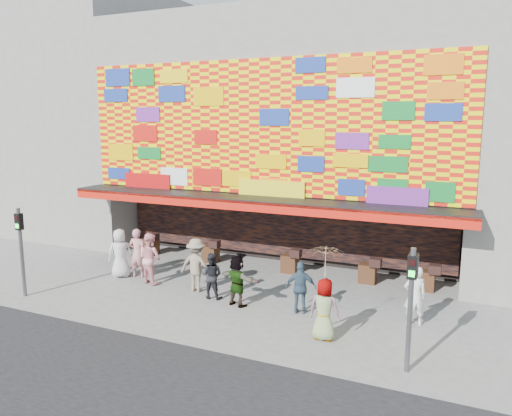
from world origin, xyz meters
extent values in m
plane|color=slate|center=(0.00, 0.00, 0.00)|extent=(90.00, 90.00, 0.00)
cube|color=gray|center=(0.00, 8.00, 6.50)|extent=(15.00, 8.00, 7.00)
cube|color=black|center=(0.00, 9.00, 1.50)|extent=(15.00, 6.00, 3.00)
cube|color=gray|center=(-7.30, 5.00, 1.50)|extent=(0.40, 2.00, 3.00)
cube|color=gray|center=(7.30, 5.00, 1.50)|extent=(0.40, 2.00, 3.00)
cube|color=black|center=(0.00, 3.40, 3.00)|extent=(15.20, 1.60, 0.12)
cube|color=red|center=(0.00, 2.62, 2.85)|extent=(15.20, 0.04, 0.35)
cube|color=#FFEB00|center=(0.00, 3.96, 5.55)|extent=(14.80, 0.08, 4.90)
cube|color=black|center=(0.00, 5.85, 1.55)|extent=(14.00, 0.25, 2.50)
cube|color=gray|center=(-13.00, 8.00, 6.00)|extent=(11.00, 8.00, 12.00)
cylinder|color=#59595B|center=(-6.20, -1.50, 1.50)|extent=(0.12, 0.12, 3.00)
cube|color=black|center=(-6.20, -1.50, 2.55)|extent=(0.22, 0.18, 0.55)
cube|color=black|center=(-6.20, -1.59, 2.68)|extent=(0.14, 0.02, 0.14)
cube|color=#19E533|center=(-6.20, -1.59, 2.42)|extent=(0.14, 0.02, 0.14)
cylinder|color=#59595B|center=(6.20, -1.50, 1.50)|extent=(0.12, 0.12, 3.00)
cube|color=black|center=(6.20, -1.50, 2.55)|extent=(0.22, 0.18, 0.55)
cube|color=black|center=(6.20, -1.59, 2.68)|extent=(0.14, 0.02, 0.14)
cube|color=#19E533|center=(6.20, -1.59, 2.42)|extent=(0.14, 0.02, 0.14)
imported|color=beige|center=(-4.59, 1.47, 0.92)|extent=(1.07, 1.01, 1.84)
imported|color=tan|center=(-4.00, 1.74, 0.93)|extent=(0.74, 0.55, 1.86)
imported|color=black|center=(-0.38, 0.91, 0.77)|extent=(0.81, 0.66, 1.55)
imported|color=gray|center=(-1.19, 1.31, 0.92)|extent=(1.24, 0.77, 1.85)
imported|color=#374D60|center=(2.73, 0.88, 0.81)|extent=(1.02, 0.67, 1.62)
imported|color=gray|center=(0.69, 0.65, 0.82)|extent=(1.60, 0.86, 1.65)
imported|color=gray|center=(3.91, -0.62, 0.85)|extent=(0.83, 0.54, 1.70)
imported|color=white|center=(6.00, 1.36, 0.88)|extent=(0.76, 0.65, 1.76)
imported|color=pink|center=(-3.17, 1.37, 0.92)|extent=(1.05, 0.91, 1.84)
imported|color=#DDB88B|center=(3.91, -0.62, 2.14)|extent=(1.18, 1.19, 0.89)
cylinder|color=#4C3326|center=(3.91, -0.62, 1.25)|extent=(0.02, 0.02, 1.00)
camera|label=1|loc=(7.43, -12.87, 5.86)|focal=35.00mm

